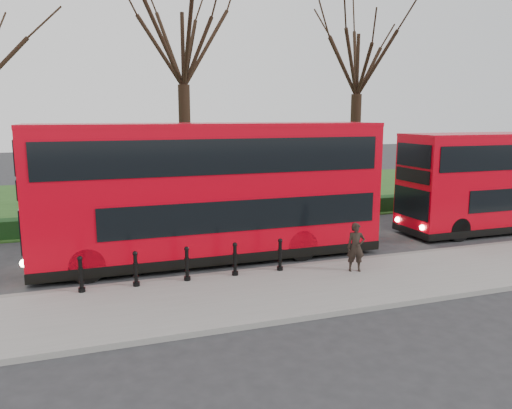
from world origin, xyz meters
name	(u,v)px	position (x,y,z in m)	size (l,w,h in m)	color
ground	(188,271)	(0.00, 0.00, 0.00)	(120.00, 120.00, 0.00)	#28282B
pavement	(210,300)	(0.00, -3.00, 0.07)	(60.00, 4.00, 0.15)	gray
kerb	(195,278)	(0.00, -1.00, 0.07)	(60.00, 0.25, 0.16)	slate
grass_verge	(138,199)	(0.00, 15.00, 0.03)	(60.00, 18.00, 0.06)	#244A18
hedge	(158,219)	(0.00, 6.80, 0.40)	(60.00, 0.90, 0.80)	black
yellow_line_outer	(193,277)	(0.00, -0.70, 0.01)	(60.00, 0.10, 0.01)	yellow
yellow_line_inner	(191,275)	(0.00, -0.50, 0.01)	(60.00, 0.10, 0.01)	yellow
tree_mid	(183,41)	(2.00, 10.00, 8.72)	(7.67, 7.67, 11.99)	black
tree_right	(358,58)	(12.00, 10.00, 8.27)	(7.28, 7.28, 11.37)	black
bollard_row	(187,264)	(-0.30, -1.35, 0.65)	(6.20, 0.15, 1.00)	black
bus_lead	(211,192)	(1.10, 1.11, 2.42)	(12.07, 2.77, 4.80)	#C20111
pedestrian	(356,247)	(4.98, -2.22, 0.94)	(0.57, 0.38, 1.57)	black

